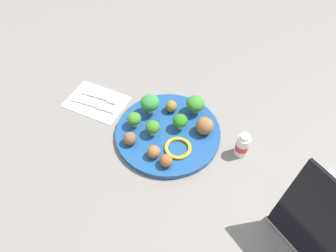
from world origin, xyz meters
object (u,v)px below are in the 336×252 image
(fork, at_px, (102,97))
(yogurt_bottle, at_px, (242,145))
(broccoli_floret_center, at_px, (150,103))
(meatball_mid_left, at_px, (130,139))
(broccoli_floret_front_right, at_px, (195,104))
(meatball_mid_right, at_px, (171,106))
(knife, at_px, (95,105))
(broccoli_floret_front_left, at_px, (153,127))
(pepper_ring_back_right, at_px, (178,148))
(meatball_far_rim, at_px, (205,126))
(plate, at_px, (168,133))
(broccoli_floret_far_rim, at_px, (180,121))
(broccoli_floret_mid_left, at_px, (134,119))
(meatball_back_left, at_px, (152,151))
(meatball_center, at_px, (166,161))
(napkin, at_px, (96,102))

(fork, xyz_separation_m, yogurt_bottle, (0.43, -0.03, 0.02))
(broccoli_floret_center, height_order, meatball_mid_left, broccoli_floret_center)
(broccoli_floret_center, height_order, yogurt_bottle, broccoli_floret_center)
(broccoli_floret_front_right, bearing_deg, meatball_mid_right, -161.58)
(broccoli_floret_front_right, relative_size, knife, 0.38)
(broccoli_floret_front_right, xyz_separation_m, meatball_mid_left, (-0.11, -0.17, -0.02))
(broccoli_floret_front_right, height_order, meatball_mid_right, broccoli_floret_front_right)
(broccoli_floret_front_left, height_order, yogurt_bottle, yogurt_bottle)
(pepper_ring_back_right, bearing_deg, broccoli_floret_center, 144.17)
(meatball_far_rim, height_order, fork, meatball_far_rim)
(plate, xyz_separation_m, pepper_ring_back_right, (0.05, -0.04, 0.01))
(broccoli_floret_front_left, bearing_deg, broccoli_floret_front_right, 57.97)
(broccoli_floret_front_left, height_order, meatball_mid_left, broccoli_floret_front_left)
(broccoli_floret_far_rim, distance_m, knife, 0.26)
(broccoli_floret_center, height_order, broccoli_floret_mid_left, broccoli_floret_center)
(broccoli_floret_far_rim, distance_m, meatball_mid_left, 0.14)
(meatball_far_rim, xyz_separation_m, meatball_back_left, (-0.09, -0.12, -0.01))
(meatball_center, distance_m, knife, 0.30)
(plate, xyz_separation_m, knife, (-0.24, 0.01, -0.00))
(pepper_ring_back_right, bearing_deg, broccoli_floret_front_left, 166.24)
(meatball_back_left, bearing_deg, broccoli_floret_front_left, 113.93)
(meatball_far_rim, relative_size, meatball_mid_left, 1.37)
(yogurt_bottle, bearing_deg, meatball_back_left, -151.64)
(broccoli_floret_far_rim, height_order, meatball_far_rim, meatball_far_rim)
(broccoli_floret_mid_left, relative_size, broccoli_floret_front_left, 0.98)
(meatball_far_rim, height_order, meatball_mid_right, meatball_far_rim)
(broccoli_floret_far_rim, distance_m, broccoli_floret_front_right, 0.07)
(meatball_mid_left, distance_m, napkin, 0.20)
(broccoli_floret_far_rim, xyz_separation_m, meatball_far_rim, (0.06, 0.01, -0.01))
(broccoli_floret_front_right, height_order, meatball_far_rim, broccoli_floret_front_right)
(meatball_mid_right, relative_size, pepper_ring_back_right, 0.49)
(meatball_far_rim, bearing_deg, pepper_ring_back_right, -117.23)
(meatball_mid_right, height_order, yogurt_bottle, yogurt_bottle)
(meatball_mid_left, bearing_deg, meatball_center, -11.92)
(napkin, height_order, knife, knife)
(broccoli_floret_far_rim, relative_size, knife, 0.31)
(broccoli_floret_front_right, relative_size, fork, 0.45)
(meatball_center, xyz_separation_m, knife, (-0.27, 0.11, -0.02))
(napkin, bearing_deg, broccoli_floret_front_left, -13.81)
(broccoli_floret_front_left, xyz_separation_m, meatball_mid_right, (0.01, 0.10, -0.01))
(broccoli_floret_front_right, xyz_separation_m, fork, (-0.28, -0.05, -0.04))
(plate, relative_size, yogurt_bottle, 3.95)
(broccoli_floret_front_left, bearing_deg, meatball_mid_right, 83.58)
(broccoli_floret_center, relative_size, broccoli_floret_front_left, 1.37)
(plate, relative_size, napkin, 1.65)
(meatball_back_left, bearing_deg, meatball_far_rim, 53.11)
(broccoli_floret_mid_left, distance_m, meatball_center, 0.15)
(broccoli_floret_mid_left, height_order, meatball_center, broccoli_floret_mid_left)
(broccoli_floret_far_rim, relative_size, broccoli_floret_front_left, 1.05)
(pepper_ring_back_right, xyz_separation_m, yogurt_bottle, (0.15, 0.06, 0.01))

